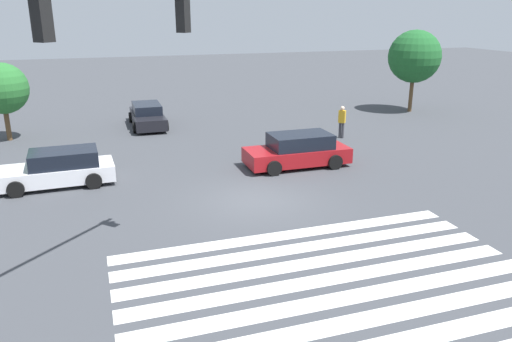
{
  "coord_description": "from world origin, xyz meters",
  "views": [
    {
      "loc": [
        -5.45,
        -16.39,
        6.75
      ],
      "look_at": [
        0.0,
        0.0,
        1.15
      ],
      "focal_mm": 35.0,
      "sensor_mm": 36.0,
      "label": 1
    }
  ],
  "objects_px": {
    "tree_corner_b": "(415,57)",
    "traffic_signal_mast": "(48,94)",
    "car_0": "(298,151)",
    "pedestrian": "(342,120)",
    "car_1": "(58,169)",
    "car_2": "(147,116)",
    "tree_corner_a": "(2,89)"
  },
  "relations": [
    {
      "from": "tree_corner_b",
      "to": "traffic_signal_mast",
      "type": "bearing_deg",
      "value": -138.82
    },
    {
      "from": "car_0",
      "to": "pedestrian",
      "type": "distance_m",
      "value": 5.92
    },
    {
      "from": "traffic_signal_mast",
      "to": "car_1",
      "type": "xyz_separation_m",
      "value": [
        -0.76,
        10.38,
        -4.55
      ]
    },
    {
      "from": "traffic_signal_mast",
      "to": "tree_corner_b",
      "type": "xyz_separation_m",
      "value": [
        21.75,
        19.03,
        -1.49
      ]
    },
    {
      "from": "traffic_signal_mast",
      "to": "car_2",
      "type": "distance_m",
      "value": 20.97
    },
    {
      "from": "car_1",
      "to": "pedestrian",
      "type": "xyz_separation_m",
      "value": [
        14.44,
        3.38,
        0.31
      ]
    },
    {
      "from": "car_0",
      "to": "car_1",
      "type": "height_order",
      "value": "car_0"
    },
    {
      "from": "car_1",
      "to": "tree_corner_b",
      "type": "xyz_separation_m",
      "value": [
        22.52,
        8.65,
        3.06
      ]
    },
    {
      "from": "car_1",
      "to": "pedestrian",
      "type": "relative_size",
      "value": 2.6
    },
    {
      "from": "car_1",
      "to": "car_2",
      "type": "xyz_separation_m",
      "value": [
        4.67,
        9.71,
        -0.03
      ]
    },
    {
      "from": "car_0",
      "to": "tree_corner_b",
      "type": "distance_m",
      "value": 15.79
    },
    {
      "from": "car_1",
      "to": "tree_corner_a",
      "type": "distance_m",
      "value": 9.32
    },
    {
      "from": "pedestrian",
      "to": "tree_corner_b",
      "type": "height_order",
      "value": "tree_corner_b"
    },
    {
      "from": "car_0",
      "to": "car_2",
      "type": "bearing_deg",
      "value": -61.96
    },
    {
      "from": "traffic_signal_mast",
      "to": "pedestrian",
      "type": "height_order",
      "value": "traffic_signal_mast"
    },
    {
      "from": "pedestrian",
      "to": "tree_corner_a",
      "type": "xyz_separation_m",
      "value": [
        -17.31,
        5.24,
        1.8
      ]
    },
    {
      "from": "traffic_signal_mast",
      "to": "tree_corner_a",
      "type": "relative_size",
      "value": 1.76
    },
    {
      "from": "car_2",
      "to": "pedestrian",
      "type": "height_order",
      "value": "pedestrian"
    },
    {
      "from": "car_2",
      "to": "pedestrian",
      "type": "xyz_separation_m",
      "value": [
        9.78,
        -6.33,
        0.35
      ]
    },
    {
      "from": "car_1",
      "to": "traffic_signal_mast",
      "type": "bearing_deg",
      "value": 92.31
    },
    {
      "from": "car_2",
      "to": "tree_corner_a",
      "type": "bearing_deg",
      "value": -81.07
    },
    {
      "from": "car_2",
      "to": "tree_corner_b",
      "type": "xyz_separation_m",
      "value": [
        17.85,
        -1.06,
        3.09
      ]
    },
    {
      "from": "car_0",
      "to": "tree_corner_b",
      "type": "bearing_deg",
      "value": -142.82
    },
    {
      "from": "car_2",
      "to": "tree_corner_b",
      "type": "relative_size",
      "value": 0.89
    },
    {
      "from": "pedestrian",
      "to": "tree_corner_a",
      "type": "bearing_deg",
      "value": -62.14
    },
    {
      "from": "car_2",
      "to": "pedestrian",
      "type": "distance_m",
      "value": 11.65
    },
    {
      "from": "traffic_signal_mast",
      "to": "tree_corner_a",
      "type": "height_order",
      "value": "traffic_signal_mast"
    },
    {
      "from": "car_1",
      "to": "tree_corner_b",
      "type": "height_order",
      "value": "tree_corner_b"
    },
    {
      "from": "car_0",
      "to": "car_2",
      "type": "xyz_separation_m",
      "value": [
        -5.46,
        10.37,
        -0.07
      ]
    },
    {
      "from": "pedestrian",
      "to": "car_2",
      "type": "bearing_deg",
      "value": -78.23
    },
    {
      "from": "car_1",
      "to": "car_2",
      "type": "relative_size",
      "value": 0.93
    },
    {
      "from": "car_1",
      "to": "tree_corner_b",
      "type": "relative_size",
      "value": 0.83
    }
  ]
}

